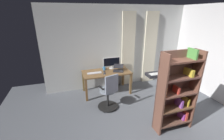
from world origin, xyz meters
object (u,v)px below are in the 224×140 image
laptop (118,69)px  computer_mouse (104,71)px  office_chair (109,93)px  computer_monitor (112,62)px  cell_phone_by_monitor (104,73)px  mug_tea (104,68)px  bookshelf (176,92)px  piano_keyboard (166,74)px  cell_phone_face_up (122,67)px  desk (106,74)px  computer_keyboard (94,73)px

laptop → computer_mouse: size_ratio=4.52×
office_chair → computer_mouse: size_ratio=10.45×
computer_monitor → cell_phone_by_monitor: computer_monitor is taller
mug_tea → bookshelf: bookshelf is taller
mug_tea → piano_keyboard: 1.95m
laptop → cell_phone_face_up: 0.33m
desk → cell_phone_face_up: 0.64m
bookshelf → cell_phone_by_monitor: bearing=-59.3°
cell_phone_by_monitor → bookshelf: bearing=141.7°
computer_monitor → bookshelf: bearing=108.4°
office_chair → piano_keyboard: size_ratio=0.81×
computer_keyboard → piano_keyboard: bearing=161.8°
laptop → mug_tea: 0.47m
computer_monitor → computer_keyboard: (0.64, 0.29, -0.20)m
desk → computer_mouse: 0.13m
computer_keyboard → laptop: size_ratio=0.97×
computer_keyboard → cell_phone_face_up: (-1.00, -0.24, -0.01)m
desk → computer_monitor: computer_monitor is taller
office_chair → mug_tea: size_ratio=7.98×
laptop → bookshelf: bearing=130.7°
bookshelf → computer_mouse: bearing=-62.0°
computer_keyboard → computer_mouse: bearing=-170.2°
desk → office_chair: 0.94m
office_chair → computer_monitor: (-0.44, -1.16, 0.47)m
office_chair → laptop: bearing=40.6°
office_chair → computer_mouse: bearing=67.3°
computer_mouse → bookshelf: bookshelf is taller
laptop → computer_keyboard: bearing=23.0°
cell_phone_face_up → mug_tea: size_ratio=1.10×
desk → bookshelf: (-1.00, 2.01, 0.25)m
computer_monitor → cell_phone_face_up: computer_monitor is taller
computer_monitor → computer_keyboard: bearing=23.9°
bookshelf → computer_keyboard: bearing=-54.8°
office_chair → cell_phone_by_monitor: office_chair is taller
desk → bookshelf: bearing=116.5°
piano_keyboard → laptop: bearing=-27.7°
desk → computer_mouse: size_ratio=15.07×
office_chair → bookshelf: bookshelf is taller
computer_mouse → cell_phone_by_monitor: computer_mouse is taller
mug_tea → laptop: bearing=153.1°
computer_monitor → cell_phone_by_monitor: bearing=48.2°
laptop → piano_keyboard: bearing=175.9°
mug_tea → computer_monitor: bearing=-163.9°
computer_mouse → cell_phone_by_monitor: bearing=80.6°
mug_tea → computer_mouse: bearing=71.7°
laptop → cell_phone_by_monitor: size_ratio=3.14×
computer_keyboard → bookshelf: bearing=125.2°
laptop → cell_phone_face_up: bearing=-107.6°
office_chair → computer_mouse: (-0.11, -0.93, 0.27)m
cell_phone_by_monitor → bookshelf: bookshelf is taller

